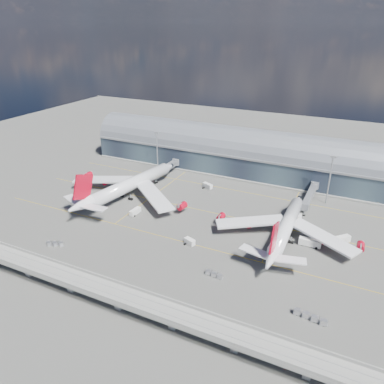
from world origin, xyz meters
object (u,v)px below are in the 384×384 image
at_px(floodlight_mast_right, 330,179).
at_px(airliner_left, 127,186).
at_px(cargo_train_2, 214,274).
at_px(service_truck_5, 208,186).
at_px(cargo_train_1, 310,317).
at_px(cargo_train_0, 55,244).
at_px(airliner_right, 286,228).
at_px(service_truck_0, 135,212).
at_px(floodlight_mast_left, 157,151).
at_px(service_truck_4, 298,217).
at_px(service_truck_2, 310,243).
at_px(service_truck_3, 342,239).
at_px(service_truck_1, 190,242).

bearing_deg(floodlight_mast_right, airliner_left, -158.36).
bearing_deg(floodlight_mast_right, cargo_train_2, -109.35).
height_order(service_truck_5, cargo_train_1, service_truck_5).
xyz_separation_m(cargo_train_0, cargo_train_1, (103.48, 2.82, 0.07)).
bearing_deg(cargo_train_2, airliner_right, -31.84).
height_order(service_truck_0, cargo_train_1, service_truck_0).
xyz_separation_m(service_truck_0, cargo_train_0, (-14.72, -38.05, -0.58)).
distance_m(floodlight_mast_left, service_truck_4, 94.33).
height_order(airliner_right, service_truck_0, airliner_right).
bearing_deg(cargo_train_1, floodlight_mast_right, -3.60).
xyz_separation_m(service_truck_2, service_truck_3, (11.94, 8.51, -0.07)).
height_order(cargo_train_0, cargo_train_2, cargo_train_0).
relative_size(service_truck_0, service_truck_3, 1.06).
bearing_deg(airliner_left, cargo_train_1, -16.10).
bearing_deg(service_truck_5, floodlight_mast_right, -59.04).
distance_m(floodlight_mast_right, service_truck_1, 81.11).
bearing_deg(cargo_train_2, floodlight_mast_right, -26.11).
xyz_separation_m(floodlight_mast_right, service_truck_0, (-81.66, -52.91, -12.18)).
bearing_deg(service_truck_4, airliner_left, -153.97).
xyz_separation_m(airliner_left, service_truck_3, (107.51, 1.62, -4.98)).
relative_size(service_truck_3, service_truck_5, 1.01).
height_order(service_truck_1, service_truck_5, service_truck_5).
bearing_deg(cargo_train_2, floodlight_mast_left, 34.63).
distance_m(service_truck_4, cargo_train_2, 60.04).
height_order(service_truck_0, service_truck_4, service_truck_0).
xyz_separation_m(service_truck_1, cargo_train_2, (17.47, -15.43, -0.57)).
xyz_separation_m(service_truck_3, service_truck_4, (-21.17, 12.33, -0.27)).
relative_size(floodlight_mast_left, service_truck_5, 3.99).
bearing_deg(floodlight_mast_left, cargo_train_1, -39.45).
bearing_deg(service_truck_3, airliner_right, -117.71).
relative_size(service_truck_5, cargo_train_0, 0.85).
relative_size(service_truck_2, service_truck_4, 1.78).
bearing_deg(airliner_right, service_truck_4, 84.55).
bearing_deg(airliner_right, floodlight_mast_right, 74.62).
height_order(service_truck_5, cargo_train_2, service_truck_5).
distance_m(service_truck_1, cargo_train_1, 57.61).
relative_size(floodlight_mast_left, airliner_right, 0.39).
xyz_separation_m(floodlight_mast_left, service_truck_0, (18.34, -52.91, -12.18)).
bearing_deg(service_truck_4, service_truck_5, -179.01).
bearing_deg(service_truck_4, airliner_right, -77.40).
bearing_deg(floodlight_mast_left, service_truck_4, -14.95).
relative_size(airliner_right, cargo_train_1, 5.93).
bearing_deg(airliner_right, service_truck_5, 144.61).
distance_m(airliner_right, service_truck_0, 71.22).
height_order(floodlight_mast_right, cargo_train_1, floodlight_mast_right).
bearing_deg(cargo_train_0, service_truck_1, -40.71).
xyz_separation_m(floodlight_mast_left, cargo_train_1, (107.09, -88.14, -12.68)).
bearing_deg(service_truck_2, service_truck_0, 94.11).
distance_m(service_truck_2, cargo_train_0, 106.43).
bearing_deg(service_truck_3, service_truck_1, -109.16).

